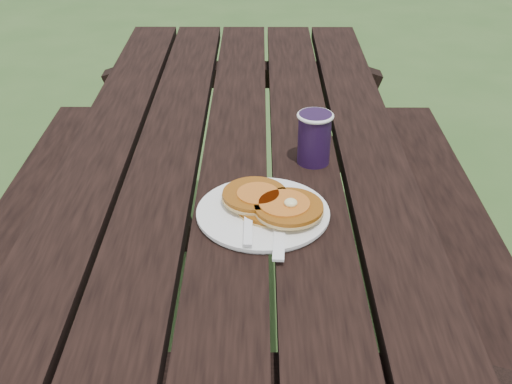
{
  "coord_description": "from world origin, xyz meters",
  "views": [
    {
      "loc": [
        0.05,
        -1.28,
        1.41
      ],
      "look_at": [
        0.05,
        -0.28,
        0.8
      ],
      "focal_mm": 45.0,
      "sensor_mm": 36.0,
      "label": 1
    }
  ],
  "objects_px": {
    "plate": "(263,213)",
    "coffee_cup": "(314,135)",
    "picnic_table": "(238,280)",
    "pancake_stack": "(272,203)"
  },
  "relations": [
    {
      "from": "picnic_table",
      "to": "pancake_stack",
      "type": "bearing_deg",
      "value": -74.2
    },
    {
      "from": "plate",
      "to": "coffee_cup",
      "type": "height_order",
      "value": "coffee_cup"
    },
    {
      "from": "picnic_table",
      "to": "pancake_stack",
      "type": "height_order",
      "value": "pancake_stack"
    },
    {
      "from": "picnic_table",
      "to": "pancake_stack",
      "type": "xyz_separation_m",
      "value": [
        0.08,
        -0.28,
        0.41
      ]
    },
    {
      "from": "plate",
      "to": "pancake_stack",
      "type": "bearing_deg",
      "value": 13.78
    },
    {
      "from": "pancake_stack",
      "to": "plate",
      "type": "bearing_deg",
      "value": -166.22
    },
    {
      "from": "picnic_table",
      "to": "coffee_cup",
      "type": "bearing_deg",
      "value": -22.63
    },
    {
      "from": "plate",
      "to": "coffee_cup",
      "type": "distance_m",
      "value": 0.24
    },
    {
      "from": "plate",
      "to": "coffee_cup",
      "type": "relative_size",
      "value": 2.15
    },
    {
      "from": "picnic_table",
      "to": "coffee_cup",
      "type": "relative_size",
      "value": 16.01
    }
  ]
}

